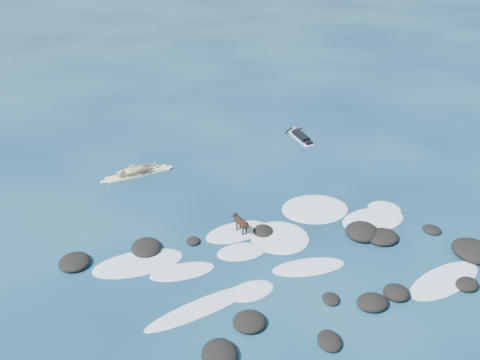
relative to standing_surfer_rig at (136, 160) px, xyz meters
name	(u,v)px	position (x,y,z in m)	size (l,w,h in m)	color
ground	(270,252)	(3.66, -7.49, -0.78)	(160.00, 160.00, 0.00)	#0A2642
reef_rocks	(316,274)	(4.64, -9.25, -0.68)	(14.96, 7.53, 0.57)	black
breaking_foam	(290,244)	(4.54, -7.24, -0.77)	(12.91, 7.82, 0.12)	white
standing_surfer_rig	(136,160)	(0.00, 0.00, 0.00)	(3.48, 1.09, 1.99)	#EEEABF
paddling_surfer_rig	(301,137)	(8.78, 1.59, -0.64)	(1.09, 2.42, 0.42)	white
dog	(241,222)	(3.06, -5.93, -0.31)	(0.49, 1.09, 0.71)	black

